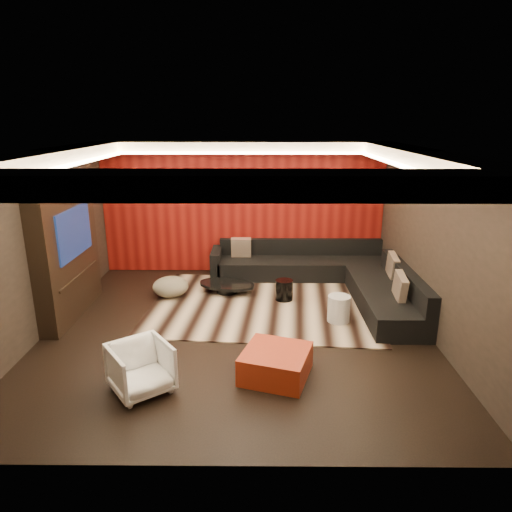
{
  "coord_description": "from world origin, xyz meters",
  "views": [
    {
      "loc": [
        0.36,
        -6.65,
        3.24
      ],
      "look_at": [
        0.3,
        0.6,
        1.05
      ],
      "focal_mm": 32.0,
      "sensor_mm": 36.0,
      "label": 1
    }
  ],
  "objects_px": {
    "coffee_table": "(227,288)",
    "sectional_sofa": "(329,276)",
    "armchair": "(141,368)",
    "white_side_table": "(339,309)",
    "orange_ottoman": "(276,363)",
    "drum_stool": "(284,290)"
  },
  "relations": [
    {
      "from": "coffee_table",
      "to": "sectional_sofa",
      "type": "relative_size",
      "value": 0.3
    },
    {
      "from": "armchair",
      "to": "white_side_table",
      "type": "bearing_deg",
      "value": -0.29
    },
    {
      "from": "white_side_table",
      "to": "orange_ottoman",
      "type": "xyz_separation_m",
      "value": [
        -1.09,
        -1.67,
        -0.05
      ]
    },
    {
      "from": "drum_stool",
      "to": "sectional_sofa",
      "type": "distance_m",
      "value": 1.13
    },
    {
      "from": "white_side_table",
      "to": "sectional_sofa",
      "type": "distance_m",
      "value": 1.57
    },
    {
      "from": "coffee_table",
      "to": "orange_ottoman",
      "type": "relative_size",
      "value": 1.33
    },
    {
      "from": "armchair",
      "to": "drum_stool",
      "type": "bearing_deg",
      "value": 20.56
    },
    {
      "from": "coffee_table",
      "to": "sectional_sofa",
      "type": "height_order",
      "value": "sectional_sofa"
    },
    {
      "from": "white_side_table",
      "to": "armchair",
      "type": "distance_m",
      "value": 3.42
    },
    {
      "from": "white_side_table",
      "to": "orange_ottoman",
      "type": "height_order",
      "value": "white_side_table"
    },
    {
      "from": "orange_ottoman",
      "to": "drum_stool",
      "type": "bearing_deg",
      "value": 84.71
    },
    {
      "from": "coffee_table",
      "to": "drum_stool",
      "type": "xyz_separation_m",
      "value": [
        1.08,
        -0.38,
        0.1
      ]
    },
    {
      "from": "white_side_table",
      "to": "sectional_sofa",
      "type": "bearing_deg",
      "value": 87.57
    },
    {
      "from": "armchair",
      "to": "sectional_sofa",
      "type": "relative_size",
      "value": 0.19
    },
    {
      "from": "drum_stool",
      "to": "orange_ottoman",
      "type": "distance_m",
      "value": 2.6
    },
    {
      "from": "coffee_table",
      "to": "orange_ottoman",
      "type": "bearing_deg",
      "value": -74.08
    },
    {
      "from": "drum_stool",
      "to": "sectional_sofa",
      "type": "bearing_deg",
      "value": 35.2
    },
    {
      "from": "drum_stool",
      "to": "armchair",
      "type": "bearing_deg",
      "value": -122.91
    },
    {
      "from": "drum_stool",
      "to": "orange_ottoman",
      "type": "relative_size",
      "value": 0.46
    },
    {
      "from": "drum_stool",
      "to": "sectional_sofa",
      "type": "relative_size",
      "value": 0.1
    },
    {
      "from": "coffee_table",
      "to": "white_side_table",
      "type": "xyz_separation_m",
      "value": [
        1.94,
        -1.3,
        0.12
      ]
    },
    {
      "from": "drum_stool",
      "to": "orange_ottoman",
      "type": "bearing_deg",
      "value": -95.29
    }
  ]
}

